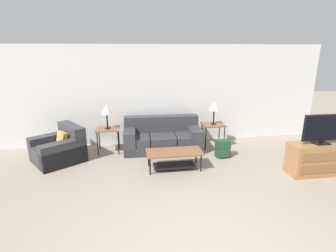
{
  "coord_description": "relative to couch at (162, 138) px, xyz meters",
  "views": [
    {
      "loc": [
        -0.84,
        -2.24,
        2.5
      ],
      "look_at": [
        -0.01,
        3.4,
        0.8
      ],
      "focal_mm": 28.0,
      "sensor_mm": 36.0,
      "label": 1
    }
  ],
  "objects": [
    {
      "name": "backpack",
      "position": [
        1.36,
        -0.71,
        -0.09
      ],
      "size": [
        0.33,
        0.26,
        0.42
      ],
      "color": "#23472D",
      "rests_on": "ground_plane"
    },
    {
      "name": "television",
      "position": [
        3.01,
        -1.8,
        0.68
      ],
      "size": [
        0.87,
        0.2,
        0.61
      ],
      "color": "black",
      "rests_on": "tv_console"
    },
    {
      "name": "side_table_right",
      "position": [
        1.34,
        0.02,
        0.25
      ],
      "size": [
        0.57,
        0.47,
        0.61
      ],
      "color": "brown",
      "rests_on": "ground_plane"
    },
    {
      "name": "couch",
      "position": [
        0.0,
        0.0,
        0.0
      ],
      "size": [
        1.94,
        0.94,
        0.82
      ],
      "color": "#38383D",
      "rests_on": "ground_plane"
    },
    {
      "name": "armchair",
      "position": [
        -2.41,
        -0.36,
        -0.01
      ],
      "size": [
        1.36,
        1.35,
        0.8
      ],
      "color": "#38383D",
      "rests_on": "ground_plane"
    },
    {
      "name": "side_table_left",
      "position": [
        -1.34,
        0.02,
        0.25
      ],
      "size": [
        0.57,
        0.47,
        0.61
      ],
      "color": "brown",
      "rests_on": "ground_plane"
    },
    {
      "name": "table_lamp_right",
      "position": [
        1.34,
        0.02,
        0.78
      ],
      "size": [
        0.27,
        0.27,
        0.59
      ],
      "color": "black",
      "rests_on": "side_table_right"
    },
    {
      "name": "table_lamp_left",
      "position": [
        -1.34,
        0.02,
        0.78
      ],
      "size": [
        0.27,
        0.27,
        0.59
      ],
      "color": "black",
      "rests_on": "side_table_left"
    },
    {
      "name": "coffee_table",
      "position": [
        0.11,
        -1.17,
        0.0
      ],
      "size": [
        1.19,
        0.52,
        0.4
      ],
      "color": "brown",
      "rests_on": "ground_plane"
    },
    {
      "name": "tv_console",
      "position": [
        3.01,
        -1.8,
        0.03
      ],
      "size": [
        1.24,
        0.47,
        0.65
      ],
      "color": "#A87042",
      "rests_on": "ground_plane"
    },
    {
      "name": "wall_back",
      "position": [
        0.07,
        0.61,
        1.0
      ],
      "size": [
        8.83,
        0.06,
        2.6
      ],
      "color": "white",
      "rests_on": "ground_plane"
    }
  ]
}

